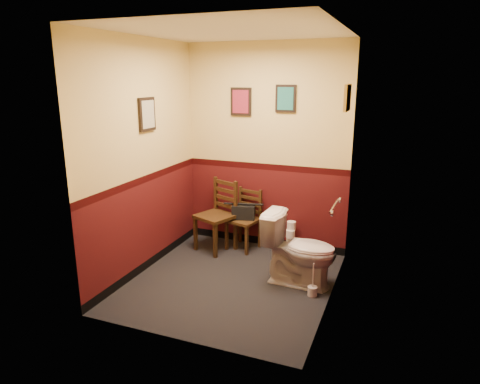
# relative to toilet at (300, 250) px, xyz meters

# --- Properties ---
(floor) EXTENTS (2.20, 2.40, 0.00)m
(floor) POSITION_rel_toilet_xyz_m (-0.72, -0.24, -0.40)
(floor) COLOR black
(floor) RESTS_ON ground
(ceiling) EXTENTS (2.20, 2.40, 0.00)m
(ceiling) POSITION_rel_toilet_xyz_m (-0.72, -0.24, 2.30)
(ceiling) COLOR silver
(ceiling) RESTS_ON ground
(wall_back) EXTENTS (2.20, 0.00, 2.70)m
(wall_back) POSITION_rel_toilet_xyz_m (-0.72, 0.96, 0.95)
(wall_back) COLOR #481011
(wall_back) RESTS_ON ground
(wall_front) EXTENTS (2.20, 0.00, 2.70)m
(wall_front) POSITION_rel_toilet_xyz_m (-0.72, -1.44, 0.95)
(wall_front) COLOR #481011
(wall_front) RESTS_ON ground
(wall_left) EXTENTS (0.00, 2.40, 2.70)m
(wall_left) POSITION_rel_toilet_xyz_m (-1.82, -0.24, 0.95)
(wall_left) COLOR #481011
(wall_left) RESTS_ON ground
(wall_right) EXTENTS (0.00, 2.40, 2.70)m
(wall_right) POSITION_rel_toilet_xyz_m (0.38, -0.24, 0.95)
(wall_right) COLOR #481011
(wall_right) RESTS_ON ground
(grab_bar) EXTENTS (0.05, 0.56, 0.06)m
(grab_bar) POSITION_rel_toilet_xyz_m (0.35, 0.01, 0.55)
(grab_bar) COLOR silver
(grab_bar) RESTS_ON wall_right
(framed_print_back_a) EXTENTS (0.28, 0.04, 0.36)m
(framed_print_back_a) POSITION_rel_toilet_xyz_m (-1.07, 0.94, 1.55)
(framed_print_back_a) COLOR black
(framed_print_back_a) RESTS_ON wall_back
(framed_print_back_b) EXTENTS (0.26, 0.04, 0.34)m
(framed_print_back_b) POSITION_rel_toilet_xyz_m (-0.47, 0.94, 1.60)
(framed_print_back_b) COLOR black
(framed_print_back_b) RESTS_ON wall_back
(framed_print_left) EXTENTS (0.04, 0.30, 0.38)m
(framed_print_left) POSITION_rel_toilet_xyz_m (-1.80, -0.14, 1.45)
(framed_print_left) COLOR black
(framed_print_left) RESTS_ON wall_left
(framed_print_right) EXTENTS (0.04, 0.34, 0.28)m
(framed_print_right) POSITION_rel_toilet_xyz_m (0.36, 0.36, 1.65)
(framed_print_right) COLOR olive
(framed_print_right) RESTS_ON wall_right
(toilet) EXTENTS (0.84, 0.50, 0.81)m
(toilet) POSITION_rel_toilet_xyz_m (0.00, 0.00, 0.00)
(toilet) COLOR white
(toilet) RESTS_ON floor
(toilet_brush) EXTENTS (0.10, 0.10, 0.37)m
(toilet_brush) POSITION_rel_toilet_xyz_m (0.20, -0.22, -0.34)
(toilet_brush) COLOR silver
(toilet_brush) RESTS_ON floor
(chair_left) EXTENTS (0.57, 0.57, 0.95)m
(chair_left) POSITION_rel_toilet_xyz_m (-1.27, 0.59, 0.07)
(chair_left) COLOR #503418
(chair_left) RESTS_ON floor
(chair_right) EXTENTS (0.46, 0.46, 0.81)m
(chair_right) POSITION_rel_toilet_xyz_m (-0.94, 0.76, 0.00)
(chair_right) COLOR #503418
(chair_right) RESTS_ON floor
(handbag) EXTENTS (0.33, 0.22, 0.22)m
(handbag) POSITION_rel_toilet_xyz_m (-0.95, 0.73, 0.12)
(handbag) COLOR black
(handbag) RESTS_ON chair_right
(tp_stack) EXTENTS (0.24, 0.15, 0.42)m
(tp_stack) POSITION_rel_toilet_xyz_m (-0.32, 0.84, -0.22)
(tp_stack) COLOR silver
(tp_stack) RESTS_ON floor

